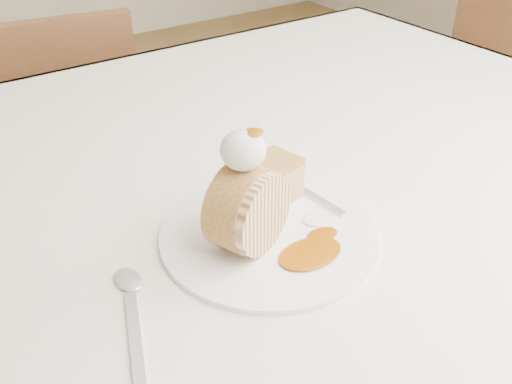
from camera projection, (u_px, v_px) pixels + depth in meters
table at (205, 223)px, 0.79m from camera, size 1.40×0.90×0.75m
chair_far at (58, 155)px, 1.36m from camera, size 0.43×0.43×0.80m
chair_end at (496, 121)px, 1.55m from camera, size 0.47×0.47×0.78m
plate at (269, 235)px, 0.62m from camera, size 0.28×0.28×0.01m
roulade_slice at (248, 209)px, 0.57m from camera, size 0.10×0.08×0.09m
cake_chunk at (274, 181)px, 0.66m from camera, size 0.06×0.06×0.04m
whipped_cream at (243, 150)px, 0.55m from camera, size 0.05×0.05×0.04m
caramel_drizzle at (253, 128)px, 0.54m from camera, size 0.02×0.02×0.00m
caramel_pool at (310, 253)px, 0.58m from camera, size 0.08×0.06×0.00m
fork at (313, 196)px, 0.67m from camera, size 0.03×0.14×0.00m
spoon at (135, 338)px, 0.49m from camera, size 0.07×0.14×0.00m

